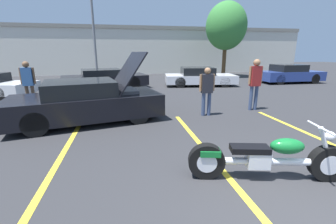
% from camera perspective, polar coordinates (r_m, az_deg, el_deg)
% --- Properties ---
extents(parking_stripe_foreground, '(0.12, 5.92, 0.01)m').
position_cam_1_polar(parking_stripe_foreground, '(4.67, -27.20, -13.16)').
color(parking_stripe_foreground, yellow).
rests_on(parking_stripe_foreground, ground).
extents(parking_stripe_middle, '(0.12, 5.92, 0.01)m').
position_cam_1_polar(parking_stripe_middle, '(4.78, 10.76, -10.99)').
color(parking_stripe_middle, yellow).
rests_on(parking_stripe_middle, ground).
extents(parking_stripe_back, '(0.12, 5.92, 0.01)m').
position_cam_1_polar(parking_stripe_back, '(6.48, 36.51, -6.72)').
color(parking_stripe_back, yellow).
rests_on(parking_stripe_back, ground).
extents(far_building, '(32.00, 4.20, 4.40)m').
position_cam_1_polar(far_building, '(23.94, -5.91, 15.60)').
color(far_building, beige).
rests_on(far_building, ground).
extents(light_pole, '(1.21, 0.28, 8.97)m').
position_cam_1_polar(light_pole, '(19.38, -18.45, 22.63)').
color(light_pole, slate).
rests_on(light_pole, ground).
extents(tree_background, '(3.28, 3.28, 5.98)m').
position_cam_1_polar(tree_background, '(20.04, 14.56, 20.33)').
color(tree_background, brown).
rests_on(tree_background, ground).
extents(motorcycle, '(2.57, 0.93, 0.94)m').
position_cam_1_polar(motorcycle, '(4.13, 23.78, -10.65)').
color(motorcycle, black).
rests_on(motorcycle, ground).
extents(show_car_hood_open, '(4.61, 2.72, 2.08)m').
position_cam_1_polar(show_car_hood_open, '(7.23, -19.64, 2.50)').
color(show_car_hood_open, black).
rests_on(show_car_hood_open, ground).
extents(parked_car_right_row, '(4.20, 1.85, 1.24)m').
position_cam_1_polar(parked_car_right_row, '(17.76, 28.45, 8.46)').
color(parked_car_right_row, navy).
rests_on(parked_car_right_row, ground).
extents(parked_car_mid_right_row, '(4.57, 2.51, 1.14)m').
position_cam_1_polar(parked_car_mid_right_row, '(14.49, 7.95, 8.82)').
color(parked_car_mid_right_row, silver).
rests_on(parked_car_mid_right_row, ground).
extents(parked_car_mid_left_row, '(5.01, 2.91, 1.11)m').
position_cam_1_polar(parked_car_mid_left_row, '(13.66, -15.76, 8.10)').
color(parked_car_mid_left_row, black).
rests_on(parked_car_mid_left_row, ground).
extents(spectator_near_motorcycle, '(0.52, 0.24, 1.83)m').
position_cam_1_polar(spectator_near_motorcycle, '(8.69, 21.26, 7.59)').
color(spectator_near_motorcycle, '#38476B').
rests_on(spectator_near_motorcycle, ground).
extents(spectator_by_show_car, '(0.52, 0.23, 1.75)m').
position_cam_1_polar(spectator_by_show_car, '(9.98, -31.99, 6.82)').
color(spectator_by_show_car, brown).
rests_on(spectator_by_show_car, ground).
extents(spectator_midground, '(0.52, 0.21, 1.59)m').
position_cam_1_polar(spectator_midground, '(7.50, 9.86, 6.07)').
color(spectator_midground, '#38476B').
rests_on(spectator_midground, ground).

